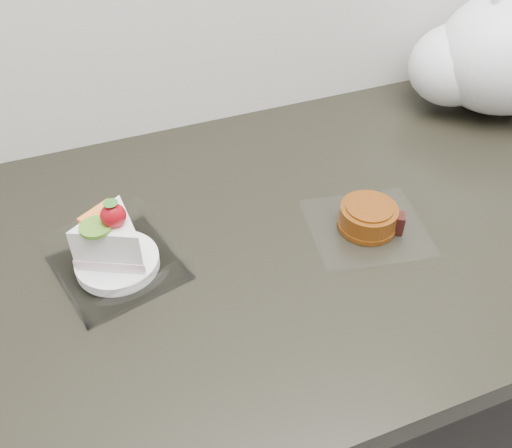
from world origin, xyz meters
TOP-DOWN VIEW (x-y plane):
  - counter at (0.00, 1.69)m, footprint 2.04×0.64m
  - cake_tray at (-0.29, 1.70)m, footprint 0.18×0.18m
  - mooncake_wrap at (0.05, 1.65)m, footprint 0.19×0.18m
  - plastic_bag at (0.42, 1.86)m, footprint 0.34×0.26m

SIDE VIEW (x-z plane):
  - counter at x=0.00m, z-range 0.00..0.90m
  - mooncake_wrap at x=0.05m, z-range 0.90..0.93m
  - cake_tray at x=-0.29m, z-range 0.87..0.99m
  - plastic_bag at x=0.42m, z-range 0.87..1.14m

